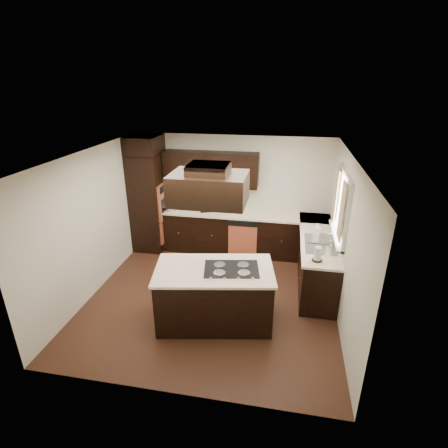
{
  "coord_description": "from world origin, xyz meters",
  "views": [
    {
      "loc": [
        1.16,
        -5.08,
        3.57
      ],
      "look_at": [
        0.1,
        0.6,
        1.15
      ],
      "focal_mm": 28.0,
      "sensor_mm": 36.0,
      "label": 1
    }
  ],
  "objects_px": {
    "spice_rack": "(210,204)",
    "oven_column": "(149,202)",
    "range_hood": "(209,188)",
    "island": "(214,296)"
  },
  "relations": [
    {
      "from": "oven_column",
      "to": "spice_rack",
      "type": "distance_m",
      "value": 1.35
    },
    {
      "from": "island",
      "to": "range_hood",
      "type": "bearing_deg",
      "value": 130.48
    },
    {
      "from": "oven_column",
      "to": "range_hood",
      "type": "height_order",
      "value": "range_hood"
    },
    {
      "from": "island",
      "to": "range_hood",
      "type": "height_order",
      "value": "range_hood"
    },
    {
      "from": "range_hood",
      "to": "spice_rack",
      "type": "xyz_separation_m",
      "value": [
        -0.53,
        2.31,
        -1.07
      ]
    },
    {
      "from": "oven_column",
      "to": "island",
      "type": "height_order",
      "value": "oven_column"
    },
    {
      "from": "range_hood",
      "to": "spice_rack",
      "type": "bearing_deg",
      "value": 102.93
    },
    {
      "from": "island",
      "to": "range_hood",
      "type": "xyz_separation_m",
      "value": [
        -0.07,
        0.06,
        1.72
      ]
    },
    {
      "from": "spice_rack",
      "to": "oven_column",
      "type": "bearing_deg",
      "value": 161.11
    },
    {
      "from": "island",
      "to": "range_hood",
      "type": "distance_m",
      "value": 1.72
    }
  ]
}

